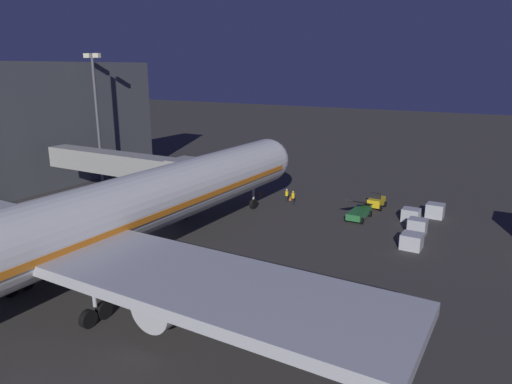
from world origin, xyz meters
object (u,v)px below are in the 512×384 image
(traffic_cone_nose_starboard, at_px, (260,194))
(belt_loader, at_px, (359,212))
(baggage_container_far_row, at_px, (412,241))
(baggage_container_near_belt, at_px, (435,211))
(apron_floodlight_mast, at_px, (97,110))
(baggage_tug_spare, at_px, (376,202))
(ground_crew_near_nose_gear, at_px, (293,197))
(ground_crew_by_belt_loader, at_px, (287,195))
(jet_bridge, at_px, (131,165))
(baggage_container_mid_row, at_px, (417,226))
(baggage_container_spare, at_px, (411,215))
(airliner_at_gate, at_px, (40,240))
(traffic_cone_nose_port, at_px, (290,198))

(traffic_cone_nose_starboard, bearing_deg, belt_loader, 168.08)
(baggage_container_far_row, bearing_deg, traffic_cone_nose_starboard, -22.75)
(belt_loader, bearing_deg, baggage_container_near_belt, -145.53)
(apron_floodlight_mast, distance_m, baggage_container_far_row, 45.89)
(baggage_tug_spare, bearing_deg, traffic_cone_nose_starboard, 8.25)
(ground_crew_near_nose_gear, relative_size, ground_crew_by_belt_loader, 1.10)
(jet_bridge, height_order, traffic_cone_nose_starboard, jet_bridge)
(baggage_container_mid_row, bearing_deg, belt_loader, -13.03)
(baggage_container_far_row, distance_m, traffic_cone_nose_starboard, 23.21)
(apron_floodlight_mast, height_order, baggage_container_near_belt, apron_floodlight_mast)
(ground_crew_by_belt_loader, xyz_separation_m, traffic_cone_nose_starboard, (4.37, -0.98, -0.66))
(belt_loader, bearing_deg, apron_floodlight_mast, 3.92)
(baggage_container_mid_row, xyz_separation_m, baggage_container_far_row, (-0.41, 4.41, -0.06))
(jet_bridge, bearing_deg, baggage_container_far_row, -173.01)
(belt_loader, height_order, ground_crew_near_nose_gear, belt_loader)
(jet_bridge, xyz_separation_m, apron_floodlight_mast, (13.26, -7.21, 5.26))
(baggage_container_spare, height_order, ground_crew_near_nose_gear, ground_crew_near_nose_gear)
(baggage_container_far_row, bearing_deg, baggage_container_near_belt, -90.89)
(airliner_at_gate, relative_size, baggage_container_near_belt, 37.20)
(belt_loader, height_order, traffic_cone_nose_starboard, belt_loader)
(apron_floodlight_mast, height_order, traffic_cone_nose_starboard, apron_floodlight_mast)
(belt_loader, bearing_deg, baggage_container_spare, -156.62)
(airliner_at_gate, xyz_separation_m, ground_crew_by_belt_loader, (-2.17, -32.52, -4.24))
(apron_floodlight_mast, bearing_deg, baggage_tug_spare, -168.48)
(belt_loader, xyz_separation_m, ground_crew_by_belt_loader, (10.00, -2.06, 0.09))
(ground_crew_near_nose_gear, bearing_deg, traffic_cone_nose_starboard, -18.54)
(baggage_container_mid_row, height_order, baggage_container_spare, baggage_container_mid_row)
(baggage_container_far_row, height_order, traffic_cone_nose_port, baggage_container_far_row)
(apron_floodlight_mast, bearing_deg, baggage_container_far_row, 175.71)
(baggage_tug_spare, distance_m, ground_crew_by_belt_loader, 10.91)
(airliner_at_gate, bearing_deg, belt_loader, -111.78)
(airliner_at_gate, distance_m, apron_floodlight_mast, 38.16)
(ground_crew_near_nose_gear, bearing_deg, ground_crew_by_belt_loader, -35.19)
(baggage_tug_spare, relative_size, baggage_container_far_row, 1.46)
(baggage_container_spare, xyz_separation_m, traffic_cone_nose_starboard, (19.52, -0.81, -0.43))
(airliner_at_gate, bearing_deg, ground_crew_near_nose_gear, -96.32)
(traffic_cone_nose_port, bearing_deg, baggage_container_mid_row, 164.61)
(airliner_at_gate, distance_m, traffic_cone_nose_port, 33.93)
(belt_loader, height_order, baggage_container_far_row, belt_loader)
(baggage_container_mid_row, relative_size, ground_crew_near_nose_gear, 0.95)
(ground_crew_by_belt_loader, bearing_deg, apron_floodlight_mast, 9.52)
(baggage_container_mid_row, height_order, ground_crew_near_nose_gear, ground_crew_near_nose_gear)
(baggage_tug_spare, bearing_deg, baggage_container_spare, 147.79)
(baggage_container_far_row, bearing_deg, jet_bridge, 6.99)
(airliner_at_gate, xyz_separation_m, ground_crew_near_nose_gear, (-3.50, -31.59, -4.15))
(airliner_at_gate, height_order, ground_crew_by_belt_loader, airliner_at_gate)
(airliner_at_gate, relative_size, baggage_container_spare, 37.89)
(jet_bridge, relative_size, baggage_container_mid_row, 12.92)
(baggage_container_near_belt, xyz_separation_m, baggage_container_mid_row, (0.58, 6.47, -0.02))
(ground_crew_by_belt_loader, bearing_deg, baggage_container_spare, -179.37)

